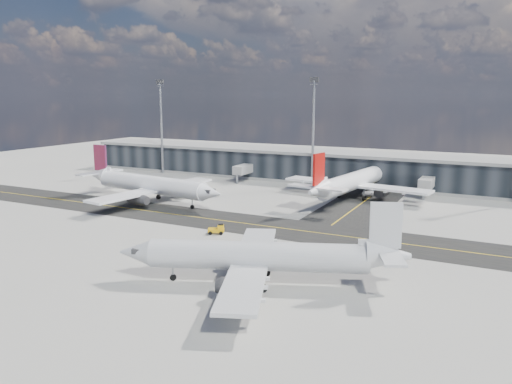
% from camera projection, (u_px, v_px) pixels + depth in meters
% --- Properties ---
extents(ground, '(300.00, 300.00, 0.00)m').
position_uv_depth(ground, '(222.00, 227.00, 93.55)').
color(ground, gray).
rests_on(ground, ground).
extents(taxiway_lanes, '(180.00, 63.00, 0.03)m').
position_uv_depth(taxiway_lanes, '(266.00, 217.00, 101.24)').
color(taxiway_lanes, black).
rests_on(taxiway_lanes, ground).
extents(terminal_concourse, '(152.00, 19.80, 8.80)m').
position_uv_depth(terminal_concourse, '(321.00, 168.00, 140.92)').
color(terminal_concourse, black).
rests_on(terminal_concourse, ground).
extents(floodlight_masts, '(102.50, 0.70, 28.90)m').
position_uv_depth(floodlight_masts, '(313.00, 128.00, 132.65)').
color(floodlight_masts, gray).
rests_on(floodlight_masts, ground).
extents(airliner_af, '(41.31, 35.33, 12.24)m').
position_uv_depth(airliner_af, '(149.00, 185.00, 114.53)').
color(airliner_af, white).
rests_on(airliner_af, ground).
extents(airliner_redtail, '(36.28, 42.40, 12.56)m').
position_uv_depth(airliner_redtail, '(352.00, 182.00, 117.67)').
color(airliner_redtail, white).
rests_on(airliner_redtail, ground).
extents(airliner_near, '(36.60, 31.66, 11.24)m').
position_uv_depth(airliner_near, '(262.00, 257.00, 64.57)').
color(airliner_near, '#B8BABC').
rests_on(airliner_near, ground).
extents(baggage_tug, '(3.12, 2.39, 1.77)m').
position_uv_depth(baggage_tug, '(218.00, 229.00, 88.39)').
color(baggage_tug, '#D69F0B').
rests_on(baggage_tug, ground).
extents(service_van, '(3.16, 6.07, 1.63)m').
position_uv_depth(service_van, '(369.00, 192.00, 122.63)').
color(service_van, white).
rests_on(service_van, ground).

